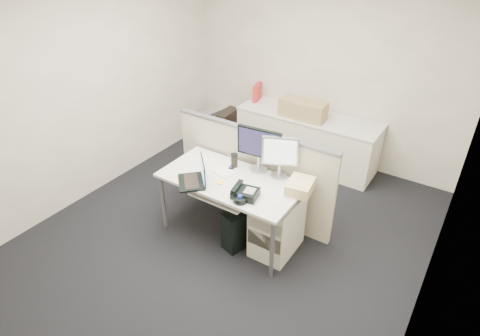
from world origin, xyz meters
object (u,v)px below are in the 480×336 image
Objects in this scene: desk at (231,184)px; monitor_main at (259,150)px; laptop at (191,172)px; desk_phone at (245,193)px.

desk is 0.47m from monitor_main.
monitor_main is 1.44× the size of laptop.
laptop is at bearing -136.97° from desk.
monitor_main is 0.76m from laptop.
desk_phone reaches higher than desk.
monitor_main is at bearing 64.89° from desk.
desk_phone is at bearing -30.96° from desk.
laptop is (-0.30, -0.28, 0.19)m from desk.
desk is at bearing 137.65° from desk_phone.
laptop reaches higher than desk_phone.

